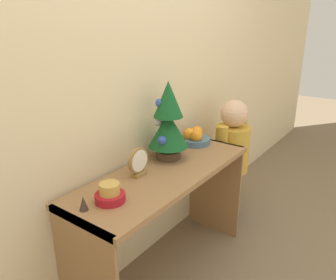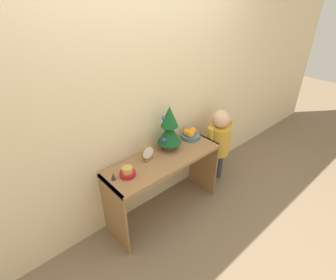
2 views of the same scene
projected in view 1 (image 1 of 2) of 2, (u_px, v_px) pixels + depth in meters
back_wall at (126, 63)px, 1.74m from camera, size 7.00×0.05×2.50m
console_table at (165, 195)px, 1.84m from camera, size 1.20×0.43×0.69m
mini_tree at (168, 121)px, 1.87m from camera, size 0.23×0.23×0.46m
fruit_bowl at (194, 137)px, 2.18m from camera, size 0.21×0.21×0.11m
singing_bowl at (110, 194)px, 1.46m from camera, size 0.14×0.14×0.09m
desk_clock at (138, 162)px, 1.69m from camera, size 0.14×0.04×0.16m
figurine at (83, 203)px, 1.39m from camera, size 0.04×0.04×0.07m
child_figure at (232, 148)px, 2.47m from camera, size 0.40×0.26×0.93m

